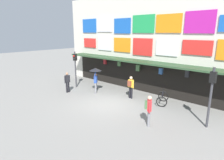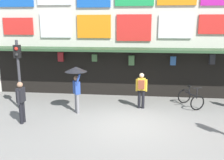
% 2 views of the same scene
% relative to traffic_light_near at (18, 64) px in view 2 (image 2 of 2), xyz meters
% --- Properties ---
extents(ground_plane, '(80.00, 80.00, 0.00)m').
position_rel_traffic_light_near_xyz_m(ground_plane, '(4.96, -0.99, -2.14)').
color(ground_plane, gray).
extents(shopfront, '(18.00, 2.60, 8.00)m').
position_rel_traffic_light_near_xyz_m(shopfront, '(4.96, 3.58, 1.82)').
color(shopfront, beige).
rests_on(shopfront, ground).
extents(traffic_light_near, '(0.32, 0.35, 3.20)m').
position_rel_traffic_light_near_xyz_m(traffic_light_near, '(0.00, 0.00, 0.00)').
color(traffic_light_near, '#38383D').
rests_on(traffic_light_near, ground).
extents(bicycle_parked, '(1.10, 1.34, 1.05)m').
position_rel_traffic_light_near_xyz_m(bicycle_parked, '(7.77, 1.44, -1.75)').
color(bicycle_parked, black).
rests_on(bicycle_parked, ground).
extents(pedestrian_in_black, '(0.53, 0.36, 1.68)m').
position_rel_traffic_light_near_xyz_m(pedestrian_in_black, '(5.42, 0.90, -1.16)').
color(pedestrian_in_black, black).
rests_on(pedestrian_in_black, ground).
extents(pedestrian_in_yellow, '(0.23, 0.53, 1.68)m').
position_rel_traffic_light_near_xyz_m(pedestrian_in_yellow, '(0.73, -1.41, -1.19)').
color(pedestrian_in_yellow, black).
rests_on(pedestrian_in_yellow, ground).
extents(pedestrian_with_umbrella, '(0.96, 0.96, 2.08)m').
position_rel_traffic_light_near_xyz_m(pedestrian_with_umbrella, '(2.60, -0.00, -0.50)').
color(pedestrian_with_umbrella, gray).
rests_on(pedestrian_with_umbrella, ground).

